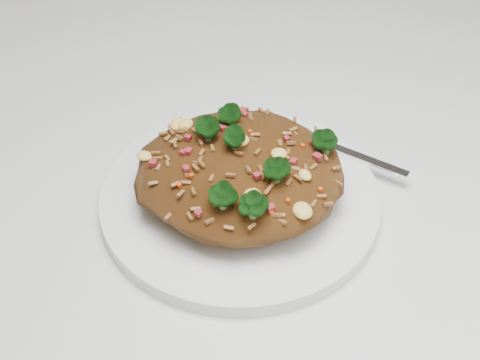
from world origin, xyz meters
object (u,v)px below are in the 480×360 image
at_px(dining_table, 253,259).
at_px(plate, 240,199).
at_px(fried_rice, 240,165).
at_px(fork, 333,147).

xyz_separation_m(dining_table, plate, (-0.01, -0.02, 0.10)).
distance_m(dining_table, plate, 0.10).
height_order(plate, fried_rice, fried_rice).
height_order(dining_table, fork, fork).
distance_m(plate, fried_rice, 0.04).
bearing_deg(fork, fried_rice, -113.37).
relative_size(plate, fork, 1.61).
bearing_deg(fried_rice, fork, 37.95).
bearing_deg(plate, fork, 37.62).
height_order(plate, fork, fork).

